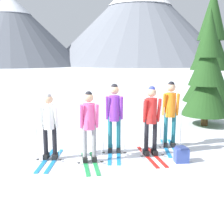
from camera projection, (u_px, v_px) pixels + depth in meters
ground_plane at (111, 156)px, 7.58m from camera, size 400.00×400.00×0.00m
skier_in_white at (49, 123)px, 7.19m from camera, size 0.83×1.66×1.63m
skier_in_pink at (89, 123)px, 6.99m from camera, size 0.61×1.60×1.71m
skier_in_purple at (114, 114)px, 7.67m from camera, size 0.80×1.71×1.82m
skier_in_red at (151, 117)px, 7.45m from camera, size 0.61×1.64×1.78m
skier_in_orange at (170, 110)px, 8.13m from camera, size 0.80×1.63×1.83m
pine_tree_near at (207, 73)px, 10.53m from camera, size 1.71×1.71×4.12m
pine_tree_far at (210, 57)px, 12.88m from camera, size 2.20×2.20×5.31m
backpack_on_snow_front at (181, 155)px, 7.11m from camera, size 0.36×0.30×0.38m
mountain_ridge_distant at (67, 22)px, 73.60m from camera, size 91.78×47.36×22.65m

